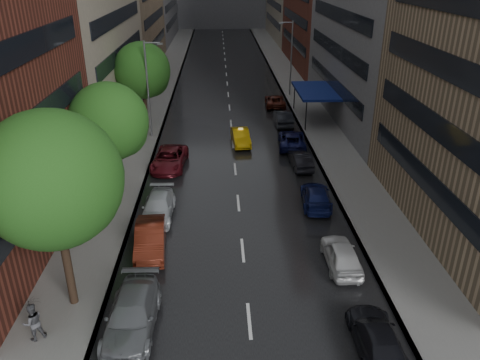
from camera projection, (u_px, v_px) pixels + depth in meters
The scene contains 13 objects.
road at pixel (228, 87), 63.83m from camera, with size 14.00×140.00×0.01m, color black.
sidewalk_left at pixel (161, 87), 63.42m from camera, with size 4.00×140.00×0.15m, color gray.
sidewalk_right at pixel (293, 86), 64.18m from camera, with size 4.00×140.00×0.15m, color gray.
tree_near at pixel (52, 180), 20.39m from camera, with size 6.25×6.25×9.96m.
tree_mid at pixel (109, 122), 31.16m from camera, with size 5.30×5.30×8.45m.
tree_far at pixel (142, 70), 45.22m from camera, with size 5.46×5.46×8.70m.
taxi at pixel (241, 137), 43.47m from camera, with size 1.50×4.31×1.42m, color #ECB20C.
parked_cars_left at pixel (156, 214), 29.99m from camera, with size 3.00×24.47×1.58m.
parked_cars_right at pixel (300, 158), 38.73m from camera, with size 2.88×43.16×1.57m.
ped_black_umbrella at pixel (32, 317), 20.43m from camera, with size 1.14×1.08×2.09m.
street_lamp_left at pixel (149, 88), 43.33m from camera, with size 1.74×0.22×9.00m.
street_lamp_right at pixel (291, 57), 57.57m from camera, with size 1.74×0.22×9.00m.
awning at pixel (315, 91), 49.30m from camera, with size 4.00×8.00×3.12m.
Camera 1 is at (-1.24, -13.24, 15.43)m, focal length 35.00 mm.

